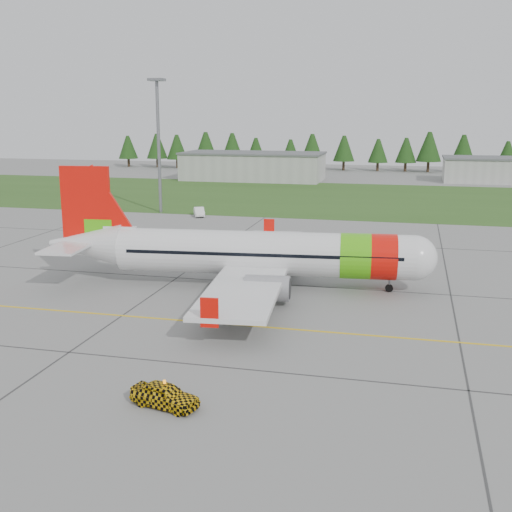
# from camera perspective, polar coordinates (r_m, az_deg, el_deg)

# --- Properties ---
(ground) EXTENTS (320.00, 320.00, 0.00)m
(ground) POSITION_cam_1_polar(r_m,az_deg,el_deg) (39.20, 3.43, -10.44)
(ground) COLOR gray
(ground) RESTS_ON ground
(aircraft) EXTENTS (35.19, 32.58, 10.66)m
(aircraft) POSITION_cam_1_polar(r_m,az_deg,el_deg) (57.15, -0.13, 0.23)
(aircraft) COLOR silver
(aircraft) RESTS_ON ground
(follow_me_car) EXTENTS (1.64, 1.82, 3.87)m
(follow_me_car) POSITION_cam_1_polar(r_m,az_deg,el_deg) (34.72, -8.17, -10.23)
(follow_me_car) COLOR yellow
(follow_me_car) RESTS_ON ground
(service_van) EXTENTS (1.86, 1.82, 4.12)m
(service_van) POSITION_cam_1_polar(r_m,az_deg,el_deg) (97.44, -5.09, 4.74)
(service_van) COLOR white
(service_van) RESTS_ON ground
(grass_strip) EXTENTS (320.00, 50.00, 0.03)m
(grass_strip) POSITION_cam_1_polar(r_m,az_deg,el_deg) (118.68, 10.63, 4.99)
(grass_strip) COLOR #30561E
(grass_strip) RESTS_ON ground
(taxi_guideline) EXTENTS (120.00, 0.25, 0.02)m
(taxi_guideline) POSITION_cam_1_polar(r_m,az_deg,el_deg) (46.57, 5.22, -6.65)
(taxi_guideline) COLOR gold
(taxi_guideline) RESTS_ON ground
(hangar_west) EXTENTS (32.00, 14.00, 6.00)m
(hangar_west) POSITION_cam_1_polar(r_m,az_deg,el_deg) (150.49, -0.26, 7.92)
(hangar_west) COLOR #A8A8A3
(hangar_west) RESTS_ON ground
(hangar_east) EXTENTS (24.00, 12.00, 5.20)m
(hangar_east) POSITION_cam_1_polar(r_m,az_deg,el_deg) (155.17, 20.78, 7.10)
(hangar_east) COLOR #A8A8A3
(hangar_east) RESTS_ON ground
(floodlight_mast) EXTENTS (0.50, 0.50, 20.00)m
(floodlight_mast) POSITION_cam_1_polar(r_m,az_deg,el_deg) (101.20, -8.64, 9.46)
(floodlight_mast) COLOR slate
(floodlight_mast) RESTS_ON ground
(treeline) EXTENTS (160.00, 8.00, 10.00)m
(treeline) POSITION_cam_1_polar(r_m,az_deg,el_deg) (173.94, 11.79, 8.96)
(treeline) COLOR #1C3F14
(treeline) RESTS_ON ground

